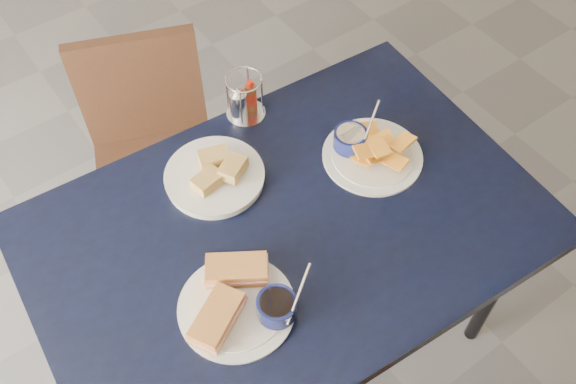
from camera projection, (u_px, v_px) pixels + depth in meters
ground at (219, 324)px, 2.23m from camera, size 6.00×6.00×0.00m
dining_table at (288, 239)px, 1.63m from camera, size 1.30×0.91×0.75m
chair_far at (143, 143)px, 2.10m from camera, size 0.50×0.50×0.83m
sandwich_plate at (240, 300)px, 1.43m from camera, size 0.30×0.27×0.12m
plantain_plate at (365, 149)px, 1.69m from camera, size 0.27×0.27×0.12m
bread_basket at (216, 175)px, 1.65m from camera, size 0.25×0.25×0.07m
condiment_caddy at (243, 100)px, 1.75m from camera, size 0.11×0.11×0.14m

